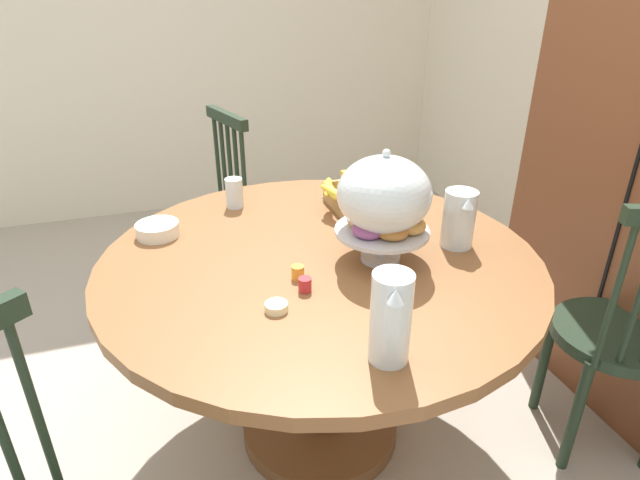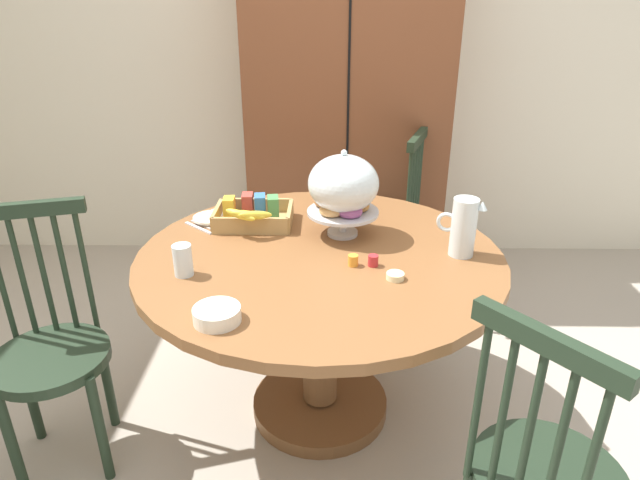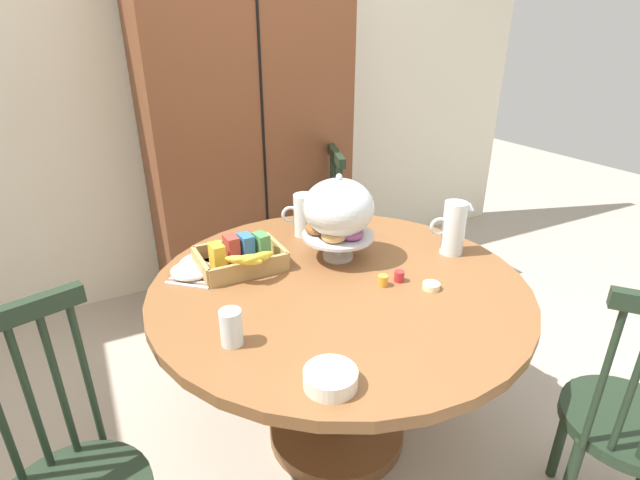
{
  "view_description": "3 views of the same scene",
  "coord_description": "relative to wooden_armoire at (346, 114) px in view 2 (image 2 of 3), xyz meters",
  "views": [
    {
      "loc": [
        1.3,
        -0.26,
        1.5
      ],
      "look_at": [
        -0.05,
        0.18,
        0.79
      ],
      "focal_mm": 29.39,
      "sensor_mm": 36.0,
      "label": 1
    },
    {
      "loc": [
        -0.02,
        -1.62,
        1.61
      ],
      "look_at": [
        -0.05,
        0.18,
        0.79
      ],
      "focal_mm": 30.55,
      "sensor_mm": 36.0,
      "label": 2
    },
    {
      "loc": [
        -0.8,
        -1.11,
        1.57
      ],
      "look_at": [
        -0.05,
        0.33,
        0.84
      ],
      "focal_mm": 26.56,
      "sensor_mm": 36.0,
      "label": 3
    }
  ],
  "objects": [
    {
      "name": "jam_jar_strawberry",
      "position": [
        0.06,
        -1.42,
        -0.22
      ],
      "size": [
        0.04,
        0.04,
        0.04
      ],
      "primitive_type": "cylinder",
      "color": "#B7282D",
      "rests_on": "dining_table"
    },
    {
      "name": "cereal_bowl",
      "position": [
        -0.42,
        -1.78,
        -0.22
      ],
      "size": [
        0.14,
        0.14,
        0.04
      ],
      "primitive_type": "cylinder",
      "color": "white",
      "rests_on": "dining_table"
    },
    {
      "name": "milk_pitcher",
      "position": [
        -0.06,
        -0.89,
        -0.16
      ],
      "size": [
        0.18,
        0.1,
        0.18
      ],
      "color": "silver",
      "rests_on": "dining_table"
    },
    {
      "name": "ground_plane",
      "position": [
        -0.08,
        -1.5,
        -0.98
      ],
      "size": [
        10.0,
        10.0,
        0.0
      ],
      "primitive_type": "plane",
      "color": "#A89E8E"
    },
    {
      "name": "china_plate_large",
      "position": [
        -0.51,
        -0.98,
        -0.24
      ],
      "size": [
        0.22,
        0.22,
        0.01
      ],
      "primitive_type": "cylinder",
      "color": "white",
      "rests_on": "dining_table"
    },
    {
      "name": "dinner_fork",
      "position": [
        -0.63,
        -1.1,
        -0.24
      ],
      "size": [
        0.14,
        0.12,
        0.01
      ],
      "primitive_type": "cube",
      "rotation": [
        0.0,
        0.0,
        8.7
      ],
      "color": "silver",
      "rests_on": "dining_table"
    },
    {
      "name": "wooden_armoire",
      "position": [
        0.0,
        0.0,
        0.0
      ],
      "size": [
        1.18,
        0.6,
        1.96
      ],
      "color": "brown",
      "rests_on": "ground_plane"
    },
    {
      "name": "wall_back",
      "position": [
        -0.08,
        0.33,
        0.32
      ],
      "size": [
        4.8,
        0.06,
        2.6
      ],
      "primitive_type": "cube",
      "color": "silver",
      "rests_on": "ground_plane"
    },
    {
      "name": "jam_jar_apricot",
      "position": [
        -0.01,
        -1.42,
        -0.22
      ],
      "size": [
        0.04,
        0.04,
        0.04
      ],
      "primitive_type": "cylinder",
      "color": "orange",
      "rests_on": "dining_table"
    },
    {
      "name": "orange_juice_pitcher",
      "position": [
        0.39,
        -1.33,
        -0.15
      ],
      "size": [
        0.17,
        0.09,
        0.22
      ],
      "color": "silver",
      "rests_on": "dining_table"
    },
    {
      "name": "table_knife",
      "position": [
        -0.61,
        -1.08,
        -0.24
      ],
      "size": [
        0.14,
        0.12,
        0.01
      ],
      "primitive_type": "cube",
      "rotation": [
        0.0,
        0.0,
        8.7
      ],
      "color": "silver",
      "rests_on": "dining_table"
    },
    {
      "name": "soup_spoon",
      "position": [
        -0.42,
        -0.87,
        -0.24
      ],
      "size": [
        0.14,
        0.12,
        0.01
      ],
      "primitive_type": "cube",
      "rotation": [
        0.0,
        0.0,
        8.7
      ],
      "color": "silver",
      "rests_on": "dining_table"
    },
    {
      "name": "drinking_glass",
      "position": [
        -0.59,
        -1.5,
        -0.19
      ],
      "size": [
        0.06,
        0.06,
        0.11
      ],
      "primitive_type": "cylinder",
      "color": "silver",
      "rests_on": "dining_table"
    },
    {
      "name": "china_plate_small",
      "position": [
        -0.59,
        -1.03,
        -0.23
      ],
      "size": [
        0.15,
        0.15,
        0.01
      ],
      "primitive_type": "cylinder",
      "color": "white",
      "rests_on": "china_plate_large"
    },
    {
      "name": "windsor_chair_by_cabinet",
      "position": [
        0.22,
        -0.41,
        -0.53
      ],
      "size": [
        0.43,
        0.43,
        0.97
      ],
      "color": "#1E2D1E",
      "rests_on": "ground_plane"
    },
    {
      "name": "dining_table",
      "position": [
        -0.13,
        -1.32,
        -0.43
      ],
      "size": [
        1.35,
        1.35,
        0.74
      ],
      "color": "brown",
      "rests_on": "ground_plane"
    },
    {
      "name": "cereal_basket",
      "position": [
        -0.41,
        -1.06,
        -0.2
      ],
      "size": [
        0.32,
        0.3,
        0.12
      ],
      "color": "tan",
      "rests_on": "dining_table"
    },
    {
      "name": "butter_dish",
      "position": [
        0.13,
        -1.52,
        -0.23
      ],
      "size": [
        0.06,
        0.06,
        0.02
      ],
      "primitive_type": "cylinder",
      "color": "beige",
      "rests_on": "dining_table"
    },
    {
      "name": "pastry_stand_with_dome",
      "position": [
        -0.04,
        -1.15,
        -0.05
      ],
      "size": [
        0.28,
        0.28,
        0.34
      ],
      "color": "silver",
      "rests_on": "dining_table"
    },
    {
      "name": "windsor_chair_facing_door",
      "position": [
        -1.07,
        -1.56,
        -0.53
      ],
      "size": [
        0.42,
        0.42,
        0.97
      ],
      "color": "#1E2D1E",
      "rests_on": "ground_plane"
    }
  ]
}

